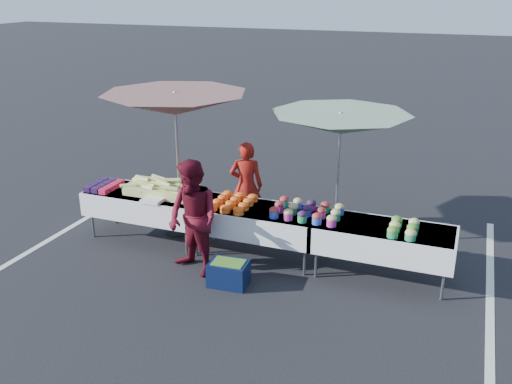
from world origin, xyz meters
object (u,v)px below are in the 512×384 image
(table_right, at_px, (383,239))
(vendor, at_px, (246,186))
(storage_bin, at_px, (229,273))
(table_center, at_px, (256,219))
(table_left, at_px, (147,203))
(umbrella_left, at_px, (175,105))
(umbrella_right, at_px, (340,125))
(customer, at_px, (193,219))

(table_right, bearing_deg, vendor, 158.45)
(vendor, relative_size, storage_bin, 2.71)
(vendor, bearing_deg, table_center, 102.86)
(table_left, bearing_deg, umbrella_left, 48.44)
(table_left, height_order, storage_bin, table_left)
(table_center, bearing_deg, storage_bin, -92.35)
(table_left, height_order, umbrella_left, umbrella_left)
(vendor, distance_m, umbrella_left, 1.70)
(vendor, height_order, storage_bin, vendor)
(table_center, distance_m, umbrella_right, 1.80)
(table_center, distance_m, storage_bin, 0.99)
(table_center, relative_size, customer, 1.17)
(vendor, xyz_separation_m, customer, (-0.09, -1.67, 0.08))
(table_left, height_order, table_center, same)
(umbrella_left, height_order, storage_bin, umbrella_left)
(storage_bin, bearing_deg, customer, 160.84)
(umbrella_left, bearing_deg, customer, -54.03)
(umbrella_left, xyz_separation_m, storage_bin, (1.41, -1.30, -1.88))
(table_center, bearing_deg, vendor, 119.60)
(vendor, height_order, customer, customer)
(table_right, distance_m, umbrella_right, 1.73)
(table_left, relative_size, umbrella_right, 0.85)
(customer, bearing_deg, table_left, 170.79)
(table_center, distance_m, vendor, 1.06)
(umbrella_right, distance_m, storage_bin, 2.61)
(table_right, relative_size, umbrella_right, 0.85)
(customer, xyz_separation_m, umbrella_right, (1.58, 1.55, 1.07))
(umbrella_right, bearing_deg, umbrella_left, -170.61)
(table_center, distance_m, umbrella_left, 2.10)
(table_left, relative_size, storage_bin, 3.50)
(vendor, relative_size, umbrella_left, 0.61)
(table_center, xyz_separation_m, umbrella_left, (-1.45, 0.40, 1.46))
(customer, relative_size, umbrella_left, 0.68)
(customer, distance_m, umbrella_right, 2.46)
(vendor, bearing_deg, table_right, 141.71)
(table_left, relative_size, vendor, 1.29)
(table_right, bearing_deg, umbrella_right, 135.95)
(umbrella_right, relative_size, storage_bin, 4.10)
(umbrella_left, bearing_deg, vendor, 29.19)
(vendor, distance_m, umbrella_right, 1.89)
(table_center, relative_size, table_right, 1.00)
(vendor, relative_size, umbrella_right, 0.66)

